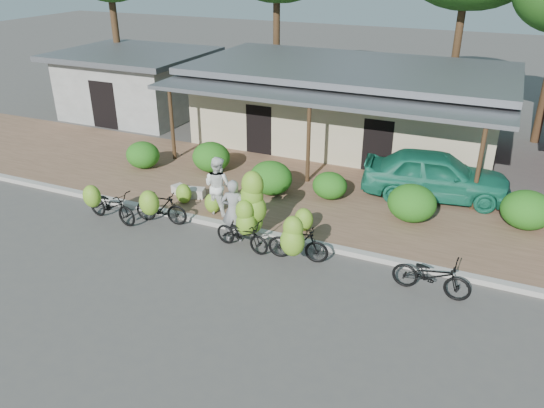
{
  "coord_description": "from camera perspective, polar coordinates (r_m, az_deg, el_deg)",
  "views": [
    {
      "loc": [
        5.91,
        -10.39,
        7.6
      ],
      "look_at": [
        0.52,
        1.79,
        1.2
      ],
      "focal_mm": 35.0,
      "sensor_mm": 36.0,
      "label": 1
    }
  ],
  "objects": [
    {
      "name": "bystander",
      "position": [
        16.4,
        -5.87,
        2.0
      ],
      "size": [
        1.0,
        0.83,
        1.86
      ],
      "primitive_type": "imported",
      "rotation": [
        0.0,
        0.0,
        3.0
      ],
      "color": "white",
      "rests_on": "sidewalk"
    },
    {
      "name": "hedge_4",
      "position": [
        16.55,
        14.82,
        0.1
      ],
      "size": [
        1.47,
        1.32,
        1.15
      ],
      "primitive_type": "ellipsoid",
      "color": "#275713",
      "rests_on": "sidewalk"
    },
    {
      "name": "ground",
      "position": [
        14.16,
        -4.91,
        -6.89
      ],
      "size": [
        100.0,
        100.0,
        0.0
      ],
      "primitive_type": "plane",
      "color": "#4E4C49",
      "rests_on": "ground"
    },
    {
      "name": "bike_far_left",
      "position": [
        16.92,
        -17.1,
        -0.06
      ],
      "size": [
        2.04,
        1.36,
        1.43
      ],
      "rotation": [
        0.0,
        0.0,
        1.42
      ],
      "color": "black",
      "rests_on": "ground"
    },
    {
      "name": "vendor",
      "position": [
        15.01,
        -4.18,
        -0.73
      ],
      "size": [
        0.8,
        0.65,
        1.89
      ],
      "primitive_type": "imported",
      "rotation": [
        0.0,
        0.0,
        3.47
      ],
      "color": "gray",
      "rests_on": "ground"
    },
    {
      "name": "sidewalk",
      "position": [
        18.13,
        2.59,
        1.07
      ],
      "size": [
        60.0,
        6.0,
        0.12
      ],
      "primitive_type": "cube",
      "color": "#8A644A",
      "rests_on": "ground"
    },
    {
      "name": "hedge_1",
      "position": [
        19.81,
        -6.56,
        5.04
      ],
      "size": [
        1.43,
        1.28,
        1.11
      ],
      "primitive_type": "ellipsoid",
      "color": "#275713",
      "rests_on": "sidewalk"
    },
    {
      "name": "sack_near",
      "position": [
        17.93,
        -8.63,
        1.23
      ],
      "size": [
        0.92,
        0.59,
        0.3
      ],
      "primitive_type": "cube",
      "rotation": [
        0.0,
        0.0,
        0.24
      ],
      "color": "beige",
      "rests_on": "sidewalk"
    },
    {
      "name": "bike_right",
      "position": [
        13.95,
        2.62,
        -4.03
      ],
      "size": [
        1.71,
        1.26,
        1.61
      ],
      "rotation": [
        0.0,
        0.0,
        1.7
      ],
      "color": "black",
      "rests_on": "ground"
    },
    {
      "name": "shop_grey",
      "position": [
        27.91,
        -14.5,
        12.5
      ],
      "size": [
        7.0,
        6.0,
        3.15
      ],
      "color": "#AAAAA5",
      "rests_on": "ground"
    },
    {
      "name": "curb",
      "position": [
        15.65,
        -1.45,
        -3.07
      ],
      "size": [
        60.0,
        0.25,
        0.15
      ],
      "primitive_type": "cube",
      "color": "#A8A399",
      "rests_on": "ground"
    },
    {
      "name": "bike_far_right",
      "position": [
        13.47,
        16.78,
        -7.38
      ],
      "size": [
        1.94,
        0.78,
        1.0
      ],
      "rotation": [
        0.0,
        0.0,
        1.51
      ],
      "color": "black",
      "rests_on": "ground"
    },
    {
      "name": "hedge_0",
      "position": [
        20.62,
        -13.72,
        5.15
      ],
      "size": [
        1.29,
        1.16,
        1.01
      ],
      "primitive_type": "ellipsoid",
      "color": "#275713",
      "rests_on": "sidewalk"
    },
    {
      "name": "loose_banana_b",
      "position": [
        16.68,
        -6.41,
        0.1
      ],
      "size": [
        0.52,
        0.44,
        0.65
      ],
      "primitive_type": "ellipsoid",
      "color": "#77AD2B",
      "rests_on": "sidewalk"
    },
    {
      "name": "sack_far",
      "position": [
        18.13,
        -9.67,
        1.4
      ],
      "size": [
        0.84,
        0.65,
        0.28
      ],
      "primitive_type": "cube",
      "rotation": [
        0.0,
        0.0,
        -0.41
      ],
      "color": "beige",
      "rests_on": "sidewalk"
    },
    {
      "name": "hedge_3",
      "position": [
        17.61,
        6.23,
        1.98
      ],
      "size": [
        1.16,
        1.04,
        0.9
      ],
      "primitive_type": "ellipsoid",
      "color": "#275713",
      "rests_on": "sidewalk"
    },
    {
      "name": "loose_banana_a",
      "position": [
        17.45,
        -9.49,
        1.11
      ],
      "size": [
        0.53,
        0.45,
        0.66
      ],
      "primitive_type": "ellipsoid",
      "color": "#77AD2B",
      "rests_on": "sidewalk"
    },
    {
      "name": "shop_main",
      "position": [
        22.89,
        8.22,
        10.54
      ],
      "size": [
        13.0,
        8.5,
        3.35
      ],
      "color": "#BCAA8E",
      "rests_on": "ground"
    },
    {
      "name": "bike_left",
      "position": [
        16.33,
        -12.12,
        -0.28
      ],
      "size": [
        1.75,
        1.26,
        1.35
      ],
      "rotation": [
        0.0,
        0.0,
        1.7
      ],
      "color": "black",
      "rests_on": "ground"
    },
    {
      "name": "teal_van",
      "position": [
        18.26,
        17.2,
        3.03
      ],
      "size": [
        4.96,
        2.6,
        1.61
      ],
      "primitive_type": "imported",
      "rotation": [
        0.0,
        0.0,
        1.72
      ],
      "color": "#197457",
      "rests_on": "sidewalk"
    },
    {
      "name": "loose_banana_c",
      "position": [
        15.54,
        3.43,
        -1.68
      ],
      "size": [
        0.57,
        0.48,
        0.71
      ],
      "primitive_type": "ellipsoid",
      "color": "#77AD2B",
      "rests_on": "sidewalk"
    },
    {
      "name": "hedge_2",
      "position": [
        17.8,
        -0.13,
        2.83
      ],
      "size": [
        1.46,
        1.31,
        1.14
      ],
      "primitive_type": "ellipsoid",
      "color": "#275713",
      "rests_on": "sidewalk"
    },
    {
      "name": "bike_center",
      "position": [
        14.81,
        -2.62,
        -1.38
      ],
      "size": [
        1.8,
        1.26,
        2.16
      ],
      "rotation": [
        0.0,
        0.0,
        1.42
      ],
      "color": "black",
      "rests_on": "ground"
    },
    {
      "name": "hedge_5",
      "position": [
        17.28,
        25.72,
        -0.58
      ],
      "size": [
        1.49,
        1.34,
        1.16
      ],
      "primitive_type": "ellipsoid",
      "color": "#275713",
      "rests_on": "sidewalk"
    }
  ]
}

